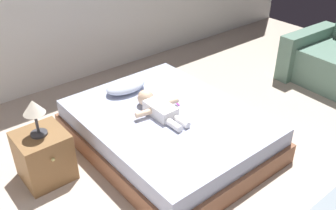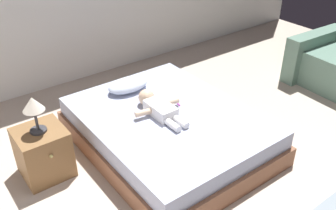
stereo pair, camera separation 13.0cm
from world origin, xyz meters
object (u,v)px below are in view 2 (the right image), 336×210
Objects in this scene: pillow at (128,85)px; toothbrush at (177,102)px; nightstand at (43,152)px; baby at (157,107)px; lamp at (33,107)px; bed at (168,130)px.

pillow is 2.99× the size of toothbrush.
nightstand is (-1.31, 0.21, -0.15)m from toothbrush.
pillow is at bearing 89.28° from baby.
pillow is at bearing 15.57° from lamp.
baby reaches higher than toothbrush.
toothbrush is at bearing 31.59° from bed.
nightstand is 1.38× the size of lamp.
bed is 0.68m from pillow.
toothbrush is (0.20, 0.12, 0.20)m from bed.
bed is at bearing -54.78° from baby.
nightstand is at bearing -90.00° from lamp.
lamp is at bearing 166.95° from baby.
baby is at bearing -90.72° from pillow.
baby reaches higher than pillow.
lamp is at bearing -164.43° from pillow.
pillow is 1.12m from nightstand.
lamp is (-1.31, 0.21, 0.32)m from toothbrush.
toothbrush is (0.26, 0.04, -0.05)m from baby.
baby is (-0.01, -0.54, -0.00)m from pillow.
lamp reaches higher than toothbrush.
baby reaches higher than bed.
bed is at bearing -16.51° from nightstand.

